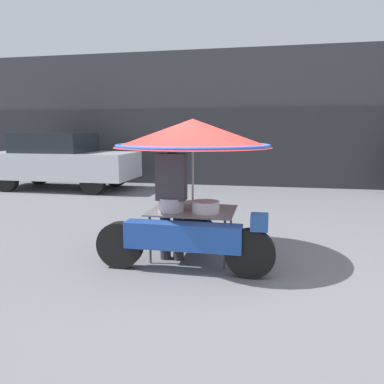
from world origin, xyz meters
name	(u,v)px	position (x,y,z in m)	size (l,w,h in m)	color
ground_plane	(216,270)	(0.00, 0.00, 0.00)	(36.00, 36.00, 0.00)	slate
shopfront_building	(251,120)	(0.00, 8.32, 2.07)	(28.00, 2.06, 4.17)	#38383D
vendor_motorcycle_cart	(192,149)	(-0.39, 0.39, 1.47)	(2.20, 2.07, 1.86)	black
vendor_person	(172,192)	(-0.64, 0.27, 0.92)	(0.38, 0.22, 1.64)	#2D2D33
parked_car	(61,160)	(-5.39, 5.59, 0.85)	(4.26, 1.82, 1.65)	black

